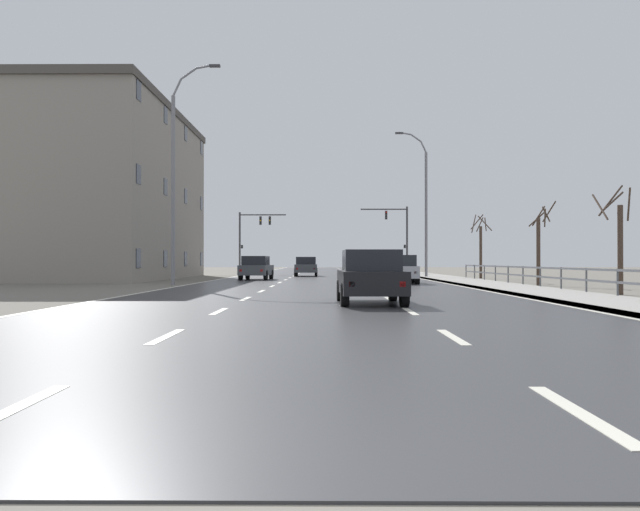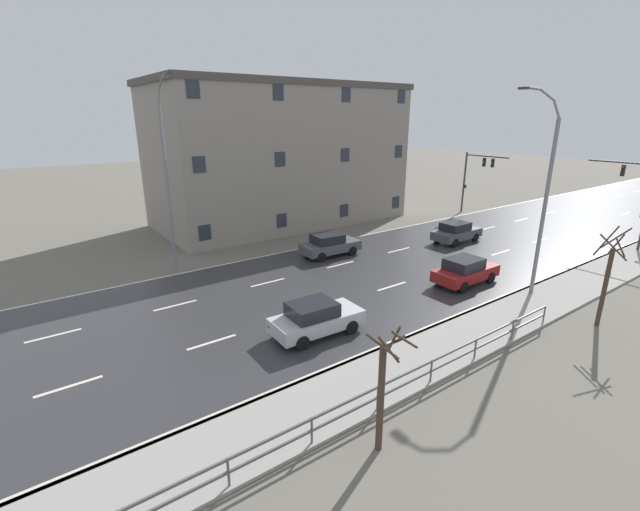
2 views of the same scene
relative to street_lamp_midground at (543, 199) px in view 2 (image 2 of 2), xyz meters
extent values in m
cube|color=#666056|center=(-7.46, 2.94, -5.30)|extent=(160.00, 160.00, 0.12)
cube|color=#303033|center=(-7.46, 14.94, -5.23)|extent=(14.00, 120.00, 0.02)
cube|color=beige|center=(-9.79, -21.46, -5.22)|extent=(0.16, 2.20, 0.01)
cube|color=beige|center=(-9.79, -16.06, -5.22)|extent=(0.16, 2.20, 0.01)
cube|color=beige|center=(-9.79, -10.66, -5.22)|extent=(0.16, 2.20, 0.01)
cube|color=beige|center=(-9.79, -5.26, -5.22)|extent=(0.16, 2.20, 0.01)
cube|color=beige|center=(-9.79, 0.14, -5.22)|extent=(0.16, 2.20, 0.01)
cube|color=beige|center=(-9.79, 5.54, -5.22)|extent=(0.16, 2.20, 0.01)
cube|color=beige|center=(-9.79, 10.94, -5.22)|extent=(0.16, 2.20, 0.01)
cube|color=beige|center=(-9.79, 16.34, -5.22)|extent=(0.16, 2.20, 0.01)
cube|color=beige|center=(-9.79, 21.74, -5.22)|extent=(0.16, 2.20, 0.01)
cube|color=beige|center=(-9.79, 27.14, -5.22)|extent=(0.16, 2.20, 0.01)
cube|color=beige|center=(-9.79, 32.54, -5.22)|extent=(0.16, 2.20, 0.01)
cube|color=beige|center=(-9.79, 37.94, -5.22)|extent=(0.16, 2.20, 0.01)
cube|color=beige|center=(-9.79, 43.34, -5.22)|extent=(0.16, 2.20, 0.01)
cube|color=beige|center=(-5.13, -21.46, -5.22)|extent=(0.16, 2.20, 0.01)
cube|color=beige|center=(-5.13, -16.06, -5.22)|extent=(0.16, 2.20, 0.01)
cube|color=beige|center=(-5.13, -10.66, -5.22)|extent=(0.16, 2.20, 0.01)
cube|color=beige|center=(-5.13, -5.26, -5.22)|extent=(0.16, 2.20, 0.01)
cube|color=beige|center=(-5.13, 0.14, -5.22)|extent=(0.16, 2.20, 0.01)
cube|color=beige|center=(-5.13, 5.54, -5.22)|extent=(0.16, 2.20, 0.01)
cube|color=beige|center=(-5.13, 10.94, -5.22)|extent=(0.16, 2.20, 0.01)
cube|color=beige|center=(-5.13, 16.34, -5.22)|extent=(0.16, 2.20, 0.01)
cube|color=beige|center=(-5.13, 21.74, -5.22)|extent=(0.16, 2.20, 0.01)
cube|color=beige|center=(-5.13, 27.14, -5.22)|extent=(0.16, 2.20, 0.01)
cube|color=beige|center=(-0.61, 14.94, -5.22)|extent=(0.16, 120.00, 0.01)
cube|color=beige|center=(-14.31, 14.94, -5.22)|extent=(0.16, 120.00, 0.01)
cube|color=slate|center=(-0.38, 14.94, -5.18)|extent=(0.16, 120.00, 0.12)
cylinder|color=#515459|center=(2.39, -18.74, -4.74)|extent=(0.07, 0.07, 1.00)
cylinder|color=#515459|center=(2.39, -16.12, -4.74)|extent=(0.07, 0.07, 1.00)
cylinder|color=#515459|center=(2.39, -13.51, -4.74)|extent=(0.07, 0.07, 1.00)
cylinder|color=#515459|center=(2.39, -10.89, -4.74)|extent=(0.07, 0.07, 1.00)
cylinder|color=#515459|center=(2.39, -8.27, -4.74)|extent=(0.07, 0.07, 1.00)
cylinder|color=#515459|center=(2.39, -5.66, -4.74)|extent=(0.07, 0.07, 1.00)
cylinder|color=#515459|center=(2.39, -3.04, -4.74)|extent=(0.07, 0.07, 1.00)
cylinder|color=slate|center=(0.14, 0.00, -0.66)|extent=(0.20, 0.20, 9.16)
cylinder|color=slate|center=(-0.05, 0.00, 4.32)|extent=(0.47, 0.11, 0.85)
cylinder|color=slate|center=(-0.60, 0.00, 4.97)|extent=(0.79, 0.11, 0.60)
cylinder|color=slate|center=(-1.39, 0.00, 5.30)|extent=(0.89, 0.11, 0.26)
cube|color=#333335|center=(-1.83, 0.00, 5.33)|extent=(0.56, 0.24, 0.12)
cylinder|color=slate|center=(-15.06, -14.22, -0.34)|extent=(0.20, 0.20, 9.79)
cylinder|color=slate|center=(-14.86, -14.22, 4.99)|extent=(0.51, 0.11, 0.92)
cylinder|color=slate|center=(-14.26, -14.22, 5.70)|extent=(0.85, 0.11, 0.64)
cylinder|color=slate|center=(-13.39, -14.22, 6.06)|extent=(0.97, 0.11, 0.28)
cube|color=#333335|center=(-12.92, -14.22, 6.10)|extent=(0.56, 0.24, 0.12)
cylinder|color=#38383A|center=(-1.73, 13.80, 0.84)|extent=(4.34, 0.12, 0.12)
cube|color=black|center=(-1.51, 13.80, 0.29)|extent=(0.20, 0.28, 0.80)
sphere|color=red|center=(-1.51, 13.65, 0.55)|extent=(0.14, 0.14, 0.14)
sphere|color=#2D2D2D|center=(-1.51, 13.65, 0.29)|extent=(0.14, 0.14, 0.14)
sphere|color=#2D2D2D|center=(-1.51, 13.65, 0.03)|extent=(0.14, 0.14, 0.14)
cylinder|color=#38383A|center=(-15.36, 14.84, -2.29)|extent=(0.18, 0.18, 5.89)
cylinder|color=#38383A|center=(-13.16, 14.84, 0.40)|extent=(4.41, 0.12, 0.12)
cube|color=black|center=(-13.38, 14.84, -0.15)|extent=(0.20, 0.28, 0.80)
sphere|color=#2D2D2D|center=(-13.38, 14.69, 0.11)|extent=(0.14, 0.14, 0.14)
sphere|color=#F2AD19|center=(-13.38, 14.69, -0.15)|extent=(0.14, 0.14, 0.14)
sphere|color=#2D2D2D|center=(-13.38, 14.69, -0.41)|extent=(0.14, 0.14, 0.14)
cube|color=black|center=(-12.49, 14.84, -0.15)|extent=(0.20, 0.28, 0.80)
sphere|color=#2D2D2D|center=(-12.49, 14.69, 0.11)|extent=(0.14, 0.14, 0.14)
sphere|color=#F2AD19|center=(-12.49, 14.69, -0.15)|extent=(0.14, 0.14, 0.14)
sphere|color=#2D2D2D|center=(-12.49, 14.69, -0.41)|extent=(0.14, 0.14, 0.14)
cube|color=black|center=(-15.14, 14.79, -2.64)|extent=(0.18, 0.12, 0.32)
cube|color=#474C51|center=(-8.76, 5.29, -4.59)|extent=(1.80, 4.12, 0.64)
cube|color=black|center=(-8.75, 5.04, -3.97)|extent=(1.58, 2.02, 0.60)
cube|color=slate|center=(-8.76, 5.99, -3.99)|extent=(1.40, 0.10, 0.51)
cylinder|color=black|center=(-7.96, 6.57, -4.91)|extent=(0.23, 0.66, 0.66)
cylinder|color=black|center=(-9.58, 6.55, -4.91)|extent=(0.23, 0.66, 0.66)
cylinder|color=black|center=(-7.93, 4.03, -4.91)|extent=(0.23, 0.66, 0.66)
cylinder|color=black|center=(-9.55, 4.01, -4.91)|extent=(0.23, 0.66, 0.66)
cube|color=red|center=(-9.39, 3.25, -4.59)|extent=(0.16, 0.04, 0.14)
cube|color=red|center=(-8.07, 3.27, -4.59)|extent=(0.16, 0.04, 0.14)
cube|color=#474C51|center=(-11.76, -4.57, -4.59)|extent=(2.00, 4.20, 0.64)
cube|color=black|center=(-11.77, -4.82, -3.97)|extent=(1.67, 2.09, 0.60)
cube|color=slate|center=(-11.72, -3.87, -3.99)|extent=(1.41, 0.16, 0.51)
cylinder|color=black|center=(-10.87, -3.35, -4.91)|extent=(0.26, 0.67, 0.66)
cylinder|color=black|center=(-12.49, -3.26, -4.91)|extent=(0.26, 0.67, 0.66)
cylinder|color=black|center=(-11.02, -5.89, -4.91)|extent=(0.26, 0.67, 0.66)
cylinder|color=black|center=(-12.64, -5.79, -4.91)|extent=(0.26, 0.67, 0.66)
cube|color=red|center=(-12.53, -6.56, -4.59)|extent=(0.16, 0.05, 0.14)
cube|color=red|center=(-11.22, -6.64, -4.59)|extent=(0.16, 0.05, 0.14)
cube|color=#B7B7BC|center=(-3.08, -11.98, -4.59)|extent=(1.97, 4.18, 0.64)
cube|color=black|center=(-3.09, -12.23, -3.97)|extent=(1.66, 2.08, 0.60)
cube|color=slate|center=(-3.05, -11.28, -3.99)|extent=(1.41, 0.15, 0.51)
cylinder|color=black|center=(-2.21, -10.75, -4.91)|extent=(0.25, 0.67, 0.66)
cylinder|color=black|center=(-3.83, -10.67, -4.91)|extent=(0.25, 0.67, 0.66)
cylinder|color=black|center=(-2.34, -13.29, -4.91)|extent=(0.25, 0.67, 0.66)
cylinder|color=black|center=(-3.95, -13.21, -4.91)|extent=(0.25, 0.67, 0.66)
cube|color=red|center=(-3.84, -13.97, -4.59)|extent=(0.16, 0.05, 0.14)
cube|color=red|center=(-2.52, -14.04, -4.59)|extent=(0.16, 0.05, 0.14)
cube|color=maroon|center=(-2.99, -1.52, -4.59)|extent=(1.76, 4.10, 0.64)
cube|color=black|center=(-2.99, -1.77, -3.97)|extent=(1.56, 2.00, 0.60)
cube|color=slate|center=(-2.99, -0.82, -3.99)|extent=(1.40, 0.08, 0.51)
cylinder|color=black|center=(-2.18, -0.25, -4.91)|extent=(0.22, 0.66, 0.66)
cylinder|color=black|center=(-3.80, -0.25, -4.91)|extent=(0.22, 0.66, 0.66)
cylinder|color=black|center=(-2.19, -2.79, -4.91)|extent=(0.22, 0.66, 0.66)
cylinder|color=black|center=(-3.80, -2.79, -4.91)|extent=(0.22, 0.66, 0.66)
cube|color=red|center=(-3.66, -3.55, -4.59)|extent=(0.16, 0.04, 0.14)
cube|color=red|center=(-2.34, -3.55, -4.59)|extent=(0.16, 0.04, 0.14)
cube|color=gray|center=(-22.88, -1.66, 0.48)|extent=(10.30, 21.39, 11.44)
cube|color=#4C4742|center=(-22.88, -1.66, 6.45)|extent=(10.50, 21.82, 0.50)
cube|color=#282D38|center=(-17.71, -11.16, -3.84)|extent=(0.04, 0.90, 1.10)
cube|color=#282D38|center=(-17.71, -4.83, -3.84)|extent=(0.04, 0.90, 1.10)
cube|color=#282D38|center=(-17.71, 1.50, -3.84)|extent=(0.04, 0.90, 1.10)
cube|color=#282D38|center=(-17.71, 7.83, -3.84)|extent=(0.04, 0.90, 1.10)
cube|color=#282D38|center=(-17.71, -11.16, 0.88)|extent=(0.04, 0.90, 1.10)
cube|color=#282D38|center=(-17.71, -4.83, 0.88)|extent=(0.04, 0.90, 1.10)
cube|color=#282D38|center=(-17.71, 1.50, 0.88)|extent=(0.04, 0.90, 1.10)
cube|color=#282D38|center=(-17.71, 7.83, 0.88)|extent=(0.04, 0.90, 1.10)
cube|color=#282D38|center=(-17.71, -11.16, 5.60)|extent=(0.04, 0.90, 1.10)
cube|color=#282D38|center=(-17.71, -4.83, 5.60)|extent=(0.04, 0.90, 1.10)
cube|color=#282D38|center=(-17.71, 1.50, 5.60)|extent=(0.04, 0.90, 1.10)
cube|color=#282D38|center=(-17.71, 7.83, 5.60)|extent=(0.04, 0.90, 1.10)
cylinder|color=#423328|center=(3.62, -14.62, -3.52)|extent=(0.20, 0.20, 3.44)
cylinder|color=#423328|center=(4.22, -14.46, -1.48)|extent=(0.31, 1.27, 1.01)
cylinder|color=#423328|center=(3.92, -14.72, -1.81)|extent=(0.25, 0.67, 0.92)
cylinder|color=#423328|center=(3.91, -14.95, -1.64)|extent=(0.65, 0.70, 0.75)
cylinder|color=#423328|center=(3.72, -14.33, -1.69)|extent=(0.64, 0.29, 1.05)
cylinder|color=#423328|center=(3.65, -14.24, -1.85)|extent=(0.81, 0.14, 0.76)
cylinder|color=#423328|center=(3.87, -0.99, -3.38)|extent=(0.20, 0.20, 3.72)
cylinder|color=#423328|center=(4.19, -1.13, -1.39)|extent=(0.32, 0.69, 0.95)
cylinder|color=#423328|center=(4.04, -1.52, -1.34)|extent=(1.11, 0.45, 1.07)
cylinder|color=#423328|center=(3.72, -0.50, -1.17)|extent=(1.01, 0.40, 1.13)
cylinder|color=#423328|center=(3.44, -0.72, -1.32)|extent=(0.56, 0.93, 1.37)
cylinder|color=#423328|center=(3.87, -0.75, -1.38)|extent=(0.54, 0.08, 1.05)
camera|label=1|loc=(-7.19, -48.50, -3.98)|focal=37.43mm
camera|label=2|loc=(10.93, -22.08, 4.01)|focal=24.38mm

